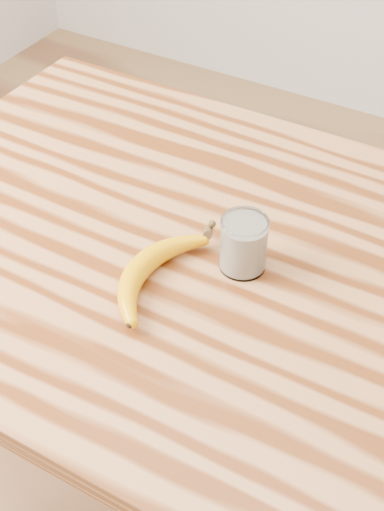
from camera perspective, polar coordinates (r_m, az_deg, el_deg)
The scene contains 3 objects.
table at distance 1.16m, azimuth 2.13°, elevation -4.84°, with size 1.20×0.80×0.90m.
smoothie_glass at distance 1.03m, azimuth 4.15°, elevation 0.90°, with size 0.07×0.07×0.09m.
banana at distance 1.03m, azimuth -4.14°, elevation -0.88°, with size 0.11×0.29×0.04m, color #DB9101, non-canonical shape.
Camera 1 is at (0.36, -0.70, 1.63)m, focal length 50.00 mm.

